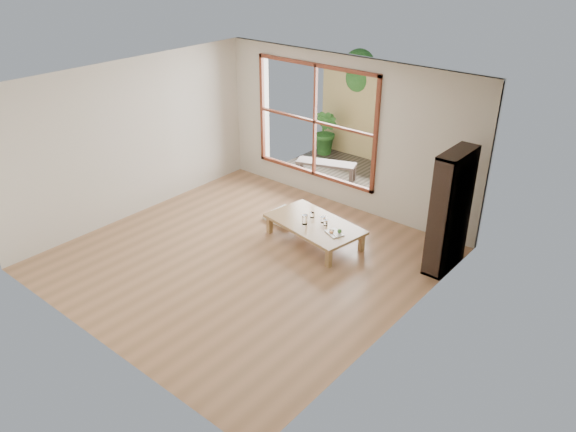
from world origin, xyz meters
name	(u,v)px	position (x,y,z in m)	size (l,w,h in m)	color
ground	(247,258)	(0.00, 0.00, 0.00)	(5.00, 5.00, 0.00)	#AE7E57
low_table	(314,225)	(0.47, 1.05, 0.29)	(1.63, 1.09, 0.33)	#A1784E
floor_cushion	(286,216)	(-0.37, 1.35, 0.04)	(0.56, 0.56, 0.08)	beige
bookshelf	(450,211)	(2.34, 1.68, 0.89)	(0.28, 0.80, 1.78)	black
glass_tall	(305,220)	(0.38, 0.92, 0.41)	(0.08, 0.08, 0.15)	silver
glass_mid	(326,223)	(0.65, 1.09, 0.37)	(0.06, 0.06, 0.09)	silver
glass_short	(323,220)	(0.56, 1.14, 0.38)	(0.08, 0.08, 0.10)	silver
glass_small	(312,215)	(0.33, 1.16, 0.37)	(0.07, 0.07, 0.09)	silver
food_tray	(335,233)	(0.92, 0.97, 0.35)	(0.32, 0.28, 0.08)	white
deck	(348,176)	(-0.60, 3.56, 0.00)	(2.80, 2.00, 0.05)	#3E372D
garden_bench	(326,165)	(-0.82, 3.08, 0.33)	(1.19, 0.71, 0.36)	black
bamboo_fence	(379,120)	(-0.60, 4.56, 0.90)	(2.80, 0.06, 1.80)	tan
shrub_right	(404,156)	(0.29, 4.12, 0.48)	(0.82, 0.71, 0.91)	#316425
shrub_left	(326,132)	(-1.63, 4.18, 0.53)	(0.55, 0.45, 1.01)	#316425
garden_tree	(361,77)	(-1.28, 4.86, 1.63)	(1.04, 0.85, 2.22)	#4C3D2D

